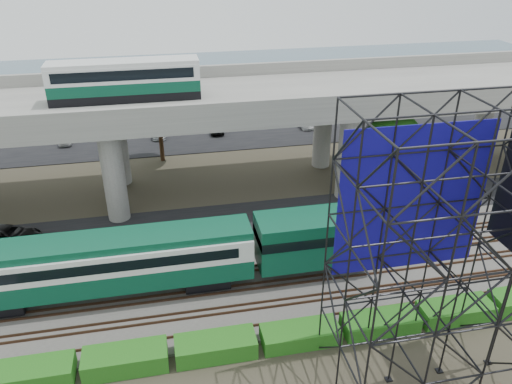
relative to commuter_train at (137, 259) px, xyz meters
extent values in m
plane|color=#474233|center=(8.17, -2.00, -2.88)|extent=(140.00, 140.00, 0.00)
cube|color=slate|center=(8.17, 0.00, -2.78)|extent=(90.00, 12.00, 0.20)
cube|color=black|center=(8.17, 8.50, -2.84)|extent=(90.00, 5.00, 0.08)
cube|color=black|center=(8.17, 32.00, -2.84)|extent=(90.00, 18.00, 0.08)
cube|color=#43606F|center=(8.17, 54.00, -2.87)|extent=(140.00, 40.00, 0.03)
cube|color=#472D1E|center=(8.17, -4.72, -2.60)|extent=(90.00, 0.08, 0.16)
cube|color=#472D1E|center=(8.17, -3.28, -2.60)|extent=(90.00, 0.08, 0.16)
cube|color=#472D1E|center=(8.17, -2.72, -2.60)|extent=(90.00, 0.08, 0.16)
cube|color=#472D1E|center=(8.17, -1.28, -2.60)|extent=(90.00, 0.08, 0.16)
cube|color=#472D1E|center=(8.17, -0.72, -2.60)|extent=(90.00, 0.08, 0.16)
cube|color=#472D1E|center=(8.17, 0.72, -2.60)|extent=(90.00, 0.08, 0.16)
cube|color=#472D1E|center=(8.17, 1.28, -2.60)|extent=(90.00, 0.08, 0.16)
cube|color=#472D1E|center=(8.17, 2.72, -2.60)|extent=(90.00, 0.08, 0.16)
cube|color=#472D1E|center=(8.17, 3.28, -2.60)|extent=(90.00, 0.08, 0.16)
cube|color=#472D1E|center=(8.17, 4.72, -2.60)|extent=(90.00, 0.08, 0.16)
cube|color=black|center=(-8.62, 0.00, -2.07)|extent=(3.00, 2.20, 0.90)
cube|color=black|center=(4.38, 0.00, -2.07)|extent=(3.00, 2.20, 0.90)
cube|color=#0A462F|center=(-2.12, 0.00, -0.92)|extent=(19.00, 3.00, 1.40)
cube|color=silver|center=(-2.12, 0.00, 0.53)|extent=(19.00, 3.00, 1.50)
cube|color=#0A462F|center=(-2.12, 0.00, 1.53)|extent=(19.00, 2.60, 0.50)
cube|color=black|center=(-1.12, 0.00, 0.58)|extent=(15.00, 3.06, 0.70)
cube|color=#0A462F|center=(11.88, 0.00, 0.08)|extent=(8.00, 3.00, 3.40)
cube|color=#9E9B93|center=(8.17, 14.00, 5.72)|extent=(80.00, 12.00, 1.20)
cube|color=#9E9B93|center=(8.17, 8.25, 6.87)|extent=(80.00, 0.50, 1.10)
cube|color=#9E9B93|center=(8.17, 19.75, 6.87)|extent=(80.00, 0.50, 1.10)
cylinder|color=#9E9B93|center=(-1.83, 10.50, 1.12)|extent=(1.80, 1.80, 8.00)
cylinder|color=#9E9B93|center=(-1.83, 17.50, 1.12)|extent=(1.80, 1.80, 8.00)
cube|color=#9E9B93|center=(-1.83, 14.00, 4.82)|extent=(2.40, 9.00, 0.60)
cylinder|color=#9E9B93|center=(18.17, 10.50, 1.12)|extent=(1.80, 1.80, 8.00)
cylinder|color=#9E9B93|center=(18.17, 17.50, 1.12)|extent=(1.80, 1.80, 8.00)
cube|color=#9E9B93|center=(18.17, 14.00, 4.82)|extent=(2.40, 9.00, 0.60)
cylinder|color=#9E9B93|center=(36.17, 17.50, 1.12)|extent=(1.80, 1.80, 8.00)
cube|color=black|center=(-0.23, 14.00, 6.67)|extent=(12.00, 2.50, 0.70)
cube|color=#0A462F|center=(-0.23, 14.00, 7.47)|extent=(12.00, 2.50, 0.90)
cube|color=silver|center=(-0.23, 14.00, 8.57)|extent=(12.00, 2.50, 1.30)
cube|color=black|center=(-0.23, 14.00, 8.62)|extent=(11.00, 2.56, 0.80)
cube|color=silver|center=(-0.23, 14.00, 9.37)|extent=(12.00, 2.40, 0.30)
cube|color=#110B7F|center=(14.59, -6.95, 6.42)|extent=(8.10, 0.08, 8.25)
cube|color=black|center=(14.59, -10.00, -2.84)|extent=(9.36, 6.36, 0.08)
cube|color=#145513|center=(-5.83, -6.30, -2.33)|extent=(4.60, 1.80, 1.10)
cube|color=#145513|center=(-0.83, -6.30, -2.28)|extent=(4.60, 1.80, 1.20)
cube|color=#145513|center=(4.17, -6.30, -2.31)|extent=(4.60, 1.80, 1.15)
cube|color=#145513|center=(9.17, -6.30, -2.37)|extent=(4.60, 1.80, 1.03)
cube|color=#145513|center=(14.17, -6.30, -2.38)|extent=(4.60, 1.80, 1.01)
cube|color=#145513|center=(19.17, -6.30, -2.32)|extent=(4.60, 1.80, 1.12)
cylinder|color=#382314|center=(22.17, 10.50, -0.48)|extent=(0.44, 0.44, 4.80)
ellipsoid|color=#145513|center=(22.17, 10.50, 2.72)|extent=(4.94, 4.94, 4.18)
cylinder|color=#382314|center=(2.17, 22.00, -0.48)|extent=(0.44, 0.44, 4.80)
ellipsoid|color=#145513|center=(2.17, 22.00, 2.72)|extent=(4.94, 4.94, 4.18)
imported|color=black|center=(-9.96, 8.19, -2.11)|extent=(5.41, 3.69, 1.37)
imported|color=silver|center=(-8.46, 29.00, -2.21)|extent=(1.52, 3.53, 1.19)
imported|color=#94969B|center=(-5.70, 34.00, -2.17)|extent=(1.39, 3.88, 1.27)
imported|color=#B5BABD|center=(1.97, 29.00, -2.24)|extent=(1.62, 3.89, 1.12)
imported|color=#BCBCBC|center=(6.06, 34.00, -2.16)|extent=(3.07, 4.95, 1.28)
imported|color=black|center=(8.76, 29.00, -2.14)|extent=(1.65, 3.89, 1.31)
imported|color=#AAABB2|center=(16.88, 34.00, -2.22)|extent=(1.54, 3.64, 1.17)
imported|color=white|center=(19.87, 29.00, -2.19)|extent=(1.85, 4.26, 1.22)
imported|color=#A5A8AD|center=(26.82, 34.00, -2.25)|extent=(2.36, 4.19, 1.10)
camera|label=1|loc=(2.24, -27.37, 18.67)|focal=35.00mm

